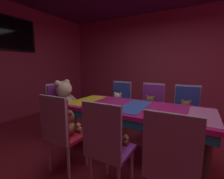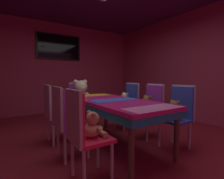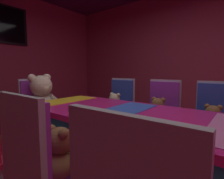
{
  "view_description": "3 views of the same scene",
  "coord_description": "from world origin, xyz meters",
  "px_view_note": "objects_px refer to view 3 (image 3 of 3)",
  "views": [
    {
      "loc": [
        -2.03,
        -0.77,
        1.31
      ],
      "look_at": [
        0.01,
        0.38,
        0.95
      ],
      "focal_mm": 24.97,
      "sensor_mm": 36.0,
      "label": 1
    },
    {
      "loc": [
        -1.49,
        -2.23,
        1.11
      ],
      "look_at": [
        -0.02,
        0.03,
        0.91
      ],
      "focal_mm": 26.77,
      "sensor_mm": 36.0,
      "label": 2
    },
    {
      "loc": [
        -1.28,
        -0.87,
        1.09
      ],
      "look_at": [
        0.13,
        0.23,
        0.9
      ],
      "focal_mm": 27.75,
      "sensor_mm": 36.0,
      "label": 3
    }
  ],
  "objects_px": {
    "teddy_right_0": "(212,121)",
    "chair_right_0": "(214,117)",
    "teddy_right_2": "(114,106)",
    "teddy_left_1": "(61,156)",
    "chair_right_2": "(120,104)",
    "chair_left_1": "(38,166)",
    "chair_right_1": "(162,110)",
    "teddy_right_1": "(157,112)",
    "banquet_table": "(123,120)",
    "teddy_left_2": "(16,131)",
    "throne_chair": "(36,105)",
    "king_teddy_bear": "(42,99)"
  },
  "relations": [
    {
      "from": "chair_right_1",
      "to": "teddy_right_1",
      "type": "bearing_deg",
      "value": 0.0
    },
    {
      "from": "chair_right_2",
      "to": "king_teddy_bear",
      "type": "bearing_deg",
      "value": -41.44
    },
    {
      "from": "chair_right_1",
      "to": "teddy_right_1",
      "type": "relative_size",
      "value": 2.91
    },
    {
      "from": "teddy_right_0",
      "to": "teddy_right_2",
      "type": "relative_size",
      "value": 0.93
    },
    {
      "from": "chair_right_0",
      "to": "teddy_right_0",
      "type": "xyz_separation_m",
      "value": [
        -0.14,
        -0.0,
        -0.01
      ]
    },
    {
      "from": "teddy_right_2",
      "to": "throne_chair",
      "type": "relative_size",
      "value": 0.35
    },
    {
      "from": "chair_left_1",
      "to": "teddy_right_2",
      "type": "relative_size",
      "value": 2.89
    },
    {
      "from": "teddy_right_0",
      "to": "chair_right_2",
      "type": "relative_size",
      "value": 0.32
    },
    {
      "from": "chair_right_1",
      "to": "chair_right_2",
      "type": "distance_m",
      "value": 0.67
    },
    {
      "from": "chair_right_2",
      "to": "banquet_table",
      "type": "bearing_deg",
      "value": 37.19
    },
    {
      "from": "chair_right_2",
      "to": "throne_chair",
      "type": "relative_size",
      "value": 1.0
    },
    {
      "from": "banquet_table",
      "to": "king_teddy_bear",
      "type": "height_order",
      "value": "king_teddy_bear"
    },
    {
      "from": "chair_left_1",
      "to": "teddy_right_2",
      "type": "distance_m",
      "value": 1.67
    },
    {
      "from": "throne_chair",
      "to": "chair_right_0",
      "type": "bearing_deg",
      "value": 21.36
    },
    {
      "from": "teddy_right_2",
      "to": "chair_right_0",
      "type": "bearing_deg",
      "value": 96.88
    },
    {
      "from": "teddy_right_1",
      "to": "teddy_right_2",
      "type": "xyz_separation_m",
      "value": [
        0.0,
        0.67,
        0.0
      ]
    },
    {
      "from": "teddy_left_2",
      "to": "king_teddy_bear",
      "type": "distance_m",
      "value": 1.03
    },
    {
      "from": "chair_right_0",
      "to": "chair_right_2",
      "type": "height_order",
      "value": "same"
    },
    {
      "from": "banquet_table",
      "to": "chair_left_1",
      "type": "height_order",
      "value": "chair_left_1"
    },
    {
      "from": "chair_right_0",
      "to": "throne_chair",
      "type": "height_order",
      "value": "same"
    },
    {
      "from": "chair_left_1",
      "to": "chair_right_0",
      "type": "relative_size",
      "value": 1.0
    },
    {
      "from": "teddy_right_0",
      "to": "king_teddy_bear",
      "type": "bearing_deg",
      "value": -70.66
    },
    {
      "from": "teddy_right_0",
      "to": "throne_chair",
      "type": "distance_m",
      "value": 2.27
    },
    {
      "from": "chair_left_1",
      "to": "teddy_left_1",
      "type": "xyz_separation_m",
      "value": [
        0.15,
        -0.0,
        -0.0
      ]
    },
    {
      "from": "teddy_left_2",
      "to": "teddy_right_1",
      "type": "distance_m",
      "value": 1.51
    },
    {
      "from": "chair_right_1",
      "to": "teddy_right_2",
      "type": "height_order",
      "value": "chair_right_1"
    },
    {
      "from": "banquet_table",
      "to": "teddy_right_2",
      "type": "relative_size",
      "value": 5.92
    },
    {
      "from": "teddy_right_0",
      "to": "chair_right_0",
      "type": "bearing_deg",
      "value": -180.0
    },
    {
      "from": "teddy_right_1",
      "to": "throne_chair",
      "type": "distance_m",
      "value": 1.72
    },
    {
      "from": "chair_right_1",
      "to": "teddy_left_2",
      "type": "bearing_deg",
      "value": -23.08
    },
    {
      "from": "chair_left_1",
      "to": "banquet_table",
      "type": "bearing_deg",
      "value": 1.96
    },
    {
      "from": "chair_right_2",
      "to": "chair_left_1",
      "type": "bearing_deg",
      "value": 21.63
    },
    {
      "from": "chair_right_0",
      "to": "teddy_right_0",
      "type": "distance_m",
      "value": 0.15
    },
    {
      "from": "teddy_left_1",
      "to": "throne_chair",
      "type": "height_order",
      "value": "throne_chair"
    },
    {
      "from": "teddy_left_1",
      "to": "teddy_right_0",
      "type": "xyz_separation_m",
      "value": [
        1.39,
        -0.59,
        -0.01
      ]
    },
    {
      "from": "chair_left_1",
      "to": "teddy_right_1",
      "type": "bearing_deg",
      "value": -0.04
    },
    {
      "from": "chair_right_0",
      "to": "king_teddy_bear",
      "type": "bearing_deg",
      "value": -67.04
    },
    {
      "from": "teddy_left_2",
      "to": "chair_right_1",
      "type": "xyz_separation_m",
      "value": [
        1.52,
        -0.65,
        0.0
      ]
    },
    {
      "from": "throne_chair",
      "to": "teddy_right_0",
      "type": "bearing_deg",
      "value": 17.95
    },
    {
      "from": "teddy_left_2",
      "to": "throne_chair",
      "type": "bearing_deg",
      "value": 53.84
    },
    {
      "from": "king_teddy_bear",
      "to": "teddy_left_1",
      "type": "bearing_deg",
      "value": -26.22
    },
    {
      "from": "teddy_right_1",
      "to": "teddy_right_2",
      "type": "bearing_deg",
      "value": -90.17
    },
    {
      "from": "chair_left_1",
      "to": "chair_right_0",
      "type": "bearing_deg",
      "value": -19.21
    },
    {
      "from": "banquet_table",
      "to": "teddy_left_2",
      "type": "distance_m",
      "value": 0.92
    },
    {
      "from": "banquet_table",
      "to": "teddy_right_2",
      "type": "height_order",
      "value": "teddy_right_2"
    },
    {
      "from": "teddy_right_2",
      "to": "teddy_left_1",
      "type": "bearing_deg",
      "value": 25.66
    },
    {
      "from": "teddy_left_2",
      "to": "king_teddy_bear",
      "type": "xyz_separation_m",
      "value": [
        0.68,
        0.76,
        0.12
      ]
    },
    {
      "from": "throne_chair",
      "to": "chair_right_1",
      "type": "bearing_deg",
      "value": 28.02
    },
    {
      "from": "banquet_table",
      "to": "chair_right_2",
      "type": "distance_m",
      "value": 1.05
    },
    {
      "from": "teddy_left_2",
      "to": "chair_right_0",
      "type": "bearing_deg",
      "value": -38.96
    }
  ]
}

